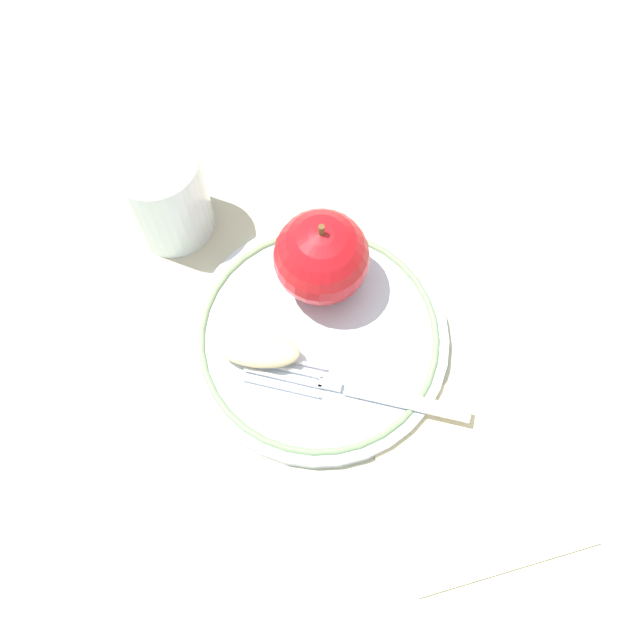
{
  "coord_description": "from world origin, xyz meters",
  "views": [
    {
      "loc": [
        -0.22,
        0.0,
        0.56
      ],
      "look_at": [
        0.0,
        0.01,
        0.03
      ],
      "focal_mm": 40.0,
      "sensor_mm": 36.0,
      "label": 1
    }
  ],
  "objects": [
    {
      "name": "ground_plane",
      "position": [
        0.0,
        0.0,
        0.0
      ],
      "size": [
        2.0,
        2.0,
        0.0
      ],
      "primitive_type": "plane",
      "color": "#B1AF91"
    },
    {
      "name": "plate",
      "position": [
        0.0,
        0.01,
        0.01
      ],
      "size": [
        0.22,
        0.22,
        0.01
      ],
      "color": "silver",
      "rests_on": "ground_plane"
    },
    {
      "name": "apple_red_whole",
      "position": [
        0.05,
        0.01,
        0.05
      ],
      "size": [
        0.08,
        0.08,
        0.09
      ],
      "color": "#B31217",
      "rests_on": "plate"
    },
    {
      "name": "apple_slice_front",
      "position": [
        -0.02,
        0.06,
        0.02
      ],
      "size": [
        0.03,
        0.07,
        0.02
      ],
      "primitive_type": "ellipsoid",
      "rotation": [
        0.0,
        0.0,
        4.67
      ],
      "color": "beige",
      "rests_on": "plate"
    },
    {
      "name": "fork",
      "position": [
        -0.05,
        -0.03,
        0.02
      ],
      "size": [
        0.05,
        0.18,
        0.0
      ],
      "rotation": [
        0.0,
        0.0,
        1.38
      ],
      "color": "silver",
      "rests_on": "plate"
    },
    {
      "name": "drinking_glass",
      "position": [
        0.11,
        0.15,
        0.05
      ],
      "size": [
        0.07,
        0.07,
        0.09
      ],
      "primitive_type": "cylinder",
      "color": "silver",
      "rests_on": "ground_plane"
    },
    {
      "name": "napkin_folded",
      "position": [
        -0.11,
        -0.12,
        0.0
      ],
      "size": [
        0.19,
        0.19,
        0.01
      ],
      "primitive_type": "cube",
      "rotation": [
        0.0,
        0.0,
        0.32
      ],
      "color": "beige",
      "rests_on": "ground_plane"
    }
  ]
}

